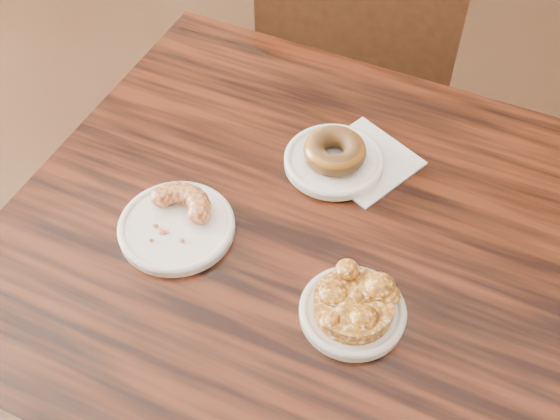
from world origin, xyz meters
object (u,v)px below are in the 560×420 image
(apple_fritter, at_px, (354,303))
(chair_far, at_px, (364,61))
(glazed_donut, at_px, (335,151))
(cruller_fragment, at_px, (175,218))
(cafe_table, at_px, (290,357))

(apple_fritter, bearing_deg, chair_far, 101.57)
(glazed_donut, height_order, apple_fritter, glazed_donut)
(chair_far, relative_size, glazed_donut, 8.93)
(glazed_donut, distance_m, cruller_fragment, 0.28)
(cafe_table, bearing_deg, apple_fritter, -34.07)
(glazed_donut, relative_size, cruller_fragment, 0.86)
(chair_far, bearing_deg, cafe_table, 92.61)
(cafe_table, relative_size, glazed_donut, 8.55)
(chair_far, xyz_separation_m, glazed_donut, (0.09, -0.65, 0.33))
(cafe_table, xyz_separation_m, glazed_donut, (0.02, 0.16, 0.41))
(apple_fritter, bearing_deg, glazed_donut, 111.13)
(chair_far, height_order, cruller_fragment, chair_far)
(cafe_table, distance_m, glazed_donut, 0.44)
(cafe_table, relative_size, cruller_fragment, 7.39)
(cafe_table, distance_m, chair_far, 0.82)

